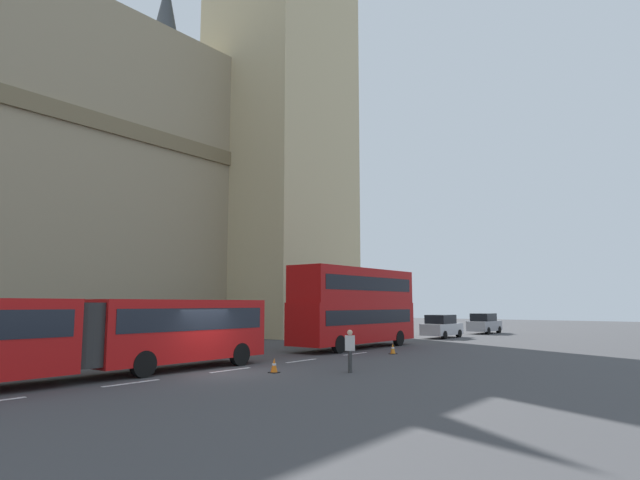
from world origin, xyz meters
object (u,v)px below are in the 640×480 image
at_px(articulated_bus, 77,331).
at_px(traffic_cone_middle, 393,349).
at_px(sedan_lead, 442,326).
at_px(pedestrian_near_cones, 350,349).
at_px(sedan_trailing, 484,324).
at_px(double_decker_bus, 355,304).
at_px(traffic_cone_west, 274,366).

xyz_separation_m(articulated_bus, traffic_cone_middle, (15.97, -3.69, -1.46)).
relative_size(sedan_lead, pedestrian_near_cones, 2.60).
height_order(sedan_lead, sedan_trailing, same).
xyz_separation_m(articulated_bus, double_decker_bus, (17.82, 0.00, 0.96)).
bearing_deg(sedan_lead, double_decker_bus, -179.13).
height_order(traffic_cone_middle, pedestrian_near_cones, pedestrian_near_cones).
bearing_deg(traffic_cone_west, pedestrian_near_cones, -50.42).
height_order(traffic_cone_west, pedestrian_near_cones, pedestrian_near_cones).
bearing_deg(pedestrian_near_cones, double_decker_bus, 32.88).
distance_m(sedan_lead, traffic_cone_middle, 15.13).
height_order(sedan_trailing, traffic_cone_west, sedan_trailing).
distance_m(sedan_lead, sedan_trailing, 8.45).
relative_size(articulated_bus, traffic_cone_middle, 28.85).
bearing_deg(articulated_bus, traffic_cone_middle, -13.03).
bearing_deg(pedestrian_near_cones, traffic_cone_middle, 18.35).
bearing_deg(traffic_cone_middle, articulated_bus, 166.97).
height_order(sedan_trailing, traffic_cone_middle, sedan_trailing).
height_order(sedan_trailing, pedestrian_near_cones, sedan_trailing).
bearing_deg(double_decker_bus, sedan_lead, 0.87).
distance_m(traffic_cone_west, pedestrian_near_cones, 3.10).
height_order(traffic_cone_west, traffic_cone_middle, same).
xyz_separation_m(double_decker_bus, traffic_cone_middle, (-1.85, -3.70, -2.43)).
bearing_deg(traffic_cone_west, articulated_bus, 146.71).
bearing_deg(sedan_lead, traffic_cone_west, -170.30).
distance_m(articulated_bus, traffic_cone_middle, 16.46).
bearing_deg(double_decker_bus, traffic_cone_middle, -116.55).
xyz_separation_m(sedan_lead, sedan_trailing, (8.44, -0.34, 0.00)).
xyz_separation_m(articulated_bus, traffic_cone_west, (6.08, -3.99, -1.46)).
xyz_separation_m(sedan_lead, pedestrian_near_cones, (-22.56, -6.53, -0.00)).
xyz_separation_m(sedan_lead, traffic_cone_west, (-24.50, -4.19, -0.63)).
height_order(sedan_lead, traffic_cone_west, sedan_lead).
distance_m(articulated_bus, sedan_trailing, 39.02).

